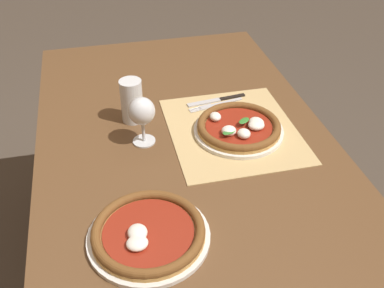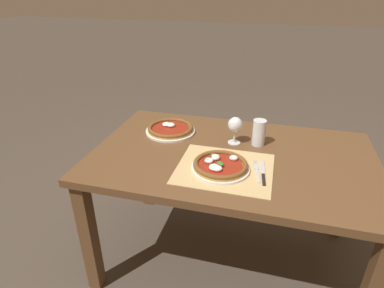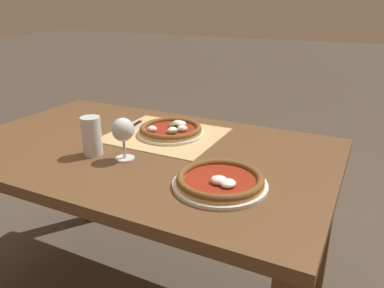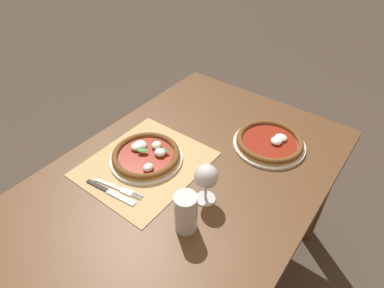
# 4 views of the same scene
# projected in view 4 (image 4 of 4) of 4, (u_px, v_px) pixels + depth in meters

# --- Properties ---
(ground_plane) EXTENTS (24.00, 24.00, 0.00)m
(ground_plane) POSITION_uv_depth(u_px,v_px,m) (180.00, 283.00, 1.64)
(ground_plane) COLOR #473D33
(dining_table) EXTENTS (1.47, 0.91, 0.74)m
(dining_table) POSITION_uv_depth(u_px,v_px,m) (176.00, 202.00, 1.22)
(dining_table) COLOR brown
(dining_table) RESTS_ON ground
(paper_placemat) EXTENTS (0.46, 0.40, 0.00)m
(paper_placemat) POSITION_uv_depth(u_px,v_px,m) (146.00, 164.00, 1.24)
(paper_placemat) COLOR tan
(paper_placemat) RESTS_ON dining_table
(pizza_near) EXTENTS (0.28, 0.28, 0.05)m
(pizza_near) POSITION_uv_depth(u_px,v_px,m) (146.00, 155.00, 1.24)
(pizza_near) COLOR silver
(pizza_near) RESTS_ON paper_placemat
(pizza_far) EXTENTS (0.30, 0.30, 0.05)m
(pizza_far) POSITION_uv_depth(u_px,v_px,m) (270.00, 142.00, 1.31)
(pizza_far) COLOR silver
(pizza_far) RESTS_ON dining_table
(wine_glass) EXTENTS (0.08, 0.08, 0.16)m
(wine_glass) POSITION_uv_depth(u_px,v_px,m) (206.00, 178.00, 1.04)
(wine_glass) COLOR silver
(wine_glass) RESTS_ON dining_table
(pint_glass) EXTENTS (0.07, 0.07, 0.15)m
(pint_glass) POSITION_uv_depth(u_px,v_px,m) (186.00, 213.00, 0.98)
(pint_glass) COLOR silver
(pint_glass) RESTS_ON dining_table
(fork) EXTENTS (0.05, 0.20, 0.00)m
(fork) POSITION_uv_depth(u_px,v_px,m) (119.00, 189.00, 1.14)
(fork) COLOR #B7B7BC
(fork) RESTS_ON paper_placemat
(knife) EXTENTS (0.04, 0.22, 0.01)m
(knife) POSITION_uv_depth(u_px,v_px,m) (110.00, 192.00, 1.12)
(knife) COLOR black
(knife) RESTS_ON paper_placemat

